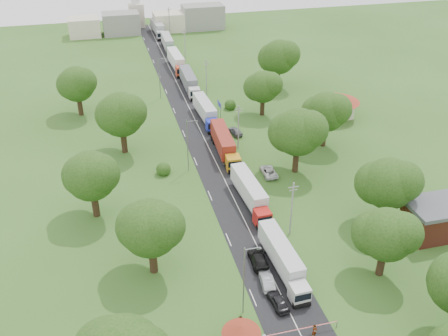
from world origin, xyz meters
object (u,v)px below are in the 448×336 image
object	(u,v)px
boom_barrier	(290,332)
info_sign	(219,107)
car_lane_front	(278,301)
truck_0	(283,259)
pedestrian_near	(314,331)
guard_booth	(241,334)
car_lane_mid	(267,280)

from	to	relation	value
boom_barrier	info_sign	xyz separation A→B (m)	(6.56, 60.00, 2.11)
boom_barrier	car_lane_front	size ratio (longest dim) A/B	2.25
car_lane_front	boom_barrier	bearing A→B (deg)	80.58
info_sign	truck_0	world-z (taller)	info_sign
boom_barrier	car_lane_front	distance (m)	5.02
boom_barrier	pedestrian_near	world-z (taller)	pedestrian_near
car_lane_front	guard_booth	bearing A→B (deg)	33.57
car_lane_front	pedestrian_near	bearing A→B (deg)	106.86
boom_barrier	guard_booth	distance (m)	5.98
info_sign	pedestrian_near	xyz separation A→B (m)	(-3.88, -60.69, -2.06)
boom_barrier	car_lane_front	bearing A→B (deg)	85.91
car_lane_mid	pedestrian_near	world-z (taller)	pedestrian_near
info_sign	car_lane_front	bearing A→B (deg)	-96.43
guard_booth	truck_0	size ratio (longest dim) A/B	0.32
boom_barrier	info_sign	distance (m)	60.39
boom_barrier	guard_booth	world-z (taller)	guard_booth
car_lane_mid	truck_0	bearing A→B (deg)	-139.54
car_lane_front	car_lane_mid	distance (m)	3.87
car_lane_front	pedestrian_near	world-z (taller)	pedestrian_near
car_lane_front	car_lane_mid	world-z (taller)	car_lane_mid
guard_booth	car_lane_mid	xyz separation A→B (m)	(6.01, 8.86, -1.45)
truck_0	car_lane_mid	distance (m)	3.75
boom_barrier	car_lane_front	xyz separation A→B (m)	(0.36, 5.00, -0.19)
car_lane_mid	pedestrian_near	bearing A→B (deg)	110.65
guard_booth	car_lane_mid	world-z (taller)	guard_booth
boom_barrier	guard_booth	xyz separation A→B (m)	(-5.84, -0.00, 1.27)
guard_booth	car_lane_front	distance (m)	8.10
boom_barrier	info_sign	bearing A→B (deg)	83.76
truck_0	car_lane_front	bearing A→B (deg)	-114.80
truck_0	car_lane_front	xyz separation A→B (m)	(-2.70, -5.85, -1.33)
info_sign	truck_0	distance (m)	49.28
car_lane_front	truck_0	bearing A→B (deg)	-120.12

